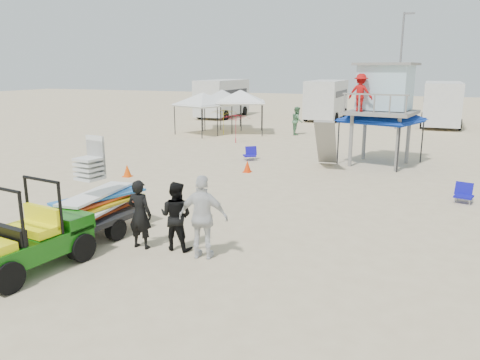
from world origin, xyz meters
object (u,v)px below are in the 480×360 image
at_px(lifeguard_tower, 382,91).
at_px(canopy_blue, 383,106).
at_px(utility_cart, 25,231).
at_px(man_left, 140,214).
at_px(surf_trailer, 96,201).

distance_m(lifeguard_tower, canopy_blue, 0.72).
xyz_separation_m(utility_cart, canopy_blue, (5.84, 15.03, 1.74)).
xyz_separation_m(man_left, canopy_blue, (4.32, 12.99, 1.78)).
height_order(surf_trailer, lifeguard_tower, lifeguard_tower).
distance_m(surf_trailer, lifeguard_tower, 13.86).
distance_m(utility_cart, man_left, 2.54).
height_order(utility_cart, canopy_blue, canopy_blue).
xyz_separation_m(surf_trailer, lifeguard_tower, (5.77, 12.38, 2.34)).
bearing_deg(lifeguard_tower, surf_trailer, -114.99).
distance_m(utility_cart, canopy_blue, 16.22).
height_order(utility_cart, lifeguard_tower, lifeguard_tower).
bearing_deg(lifeguard_tower, canopy_blue, 77.42).
xyz_separation_m(utility_cart, man_left, (1.52, 2.04, -0.05)).
relative_size(lifeguard_tower, canopy_blue, 1.18).
bearing_deg(surf_trailer, man_left, -11.17).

